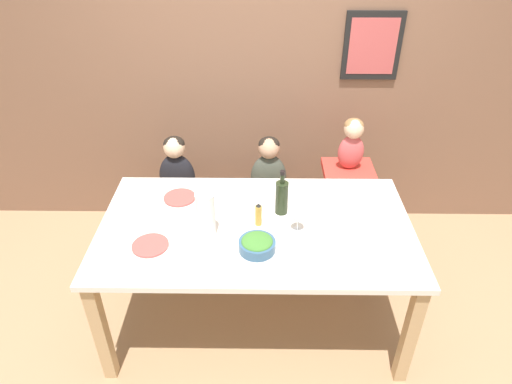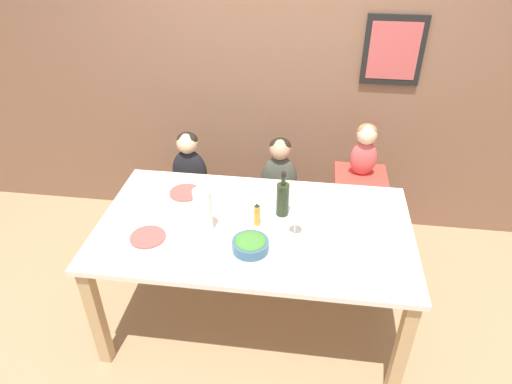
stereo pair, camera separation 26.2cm
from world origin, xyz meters
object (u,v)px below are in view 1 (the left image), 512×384
at_px(wine_bottle, 282,197).
at_px(salad_bowl_large, 257,244).
at_px(chair_far_center, 268,206).
at_px(chair_right_highchair, 346,187).
at_px(person_child_left, 176,168).
at_px(dinner_plate_front_left, 150,245).
at_px(person_baby_right, 352,141).
at_px(wine_glass_near, 298,215).
at_px(dinner_plate_back_left, 180,198).
at_px(paper_towel_roll, 206,215).
at_px(person_child_center, 269,169).
at_px(chair_far_left, 181,206).

relative_size(wine_bottle, salad_bowl_large, 1.45).
distance_m(chair_far_center, chair_right_highchair, 0.60).
xyz_separation_m(person_child_left, dinner_plate_front_left, (0.01, -0.93, 0.06)).
xyz_separation_m(person_child_left, person_baby_right, (1.25, 0.00, 0.23)).
relative_size(chair_far_center, wine_glass_near, 2.96).
xyz_separation_m(wine_glass_near, salad_bowl_large, (-0.23, -0.17, -0.07)).
height_order(chair_far_center, dinner_plate_back_left, dinner_plate_back_left).
bearing_deg(person_child_left, chair_far_center, -0.09).
bearing_deg(person_child_left, wine_glass_near, -43.35).
bearing_deg(person_baby_right, person_child_left, -179.98).
distance_m(person_child_left, paper_towel_roll, 0.89).
bearing_deg(wine_glass_near, person_child_center, 101.26).
height_order(person_child_left, person_baby_right, person_baby_right).
bearing_deg(chair_far_left, dinner_plate_front_left, -89.51).
xyz_separation_m(person_baby_right, dinner_plate_back_left, (-1.15, -0.46, -0.17)).
xyz_separation_m(chair_right_highchair, wine_glass_near, (-0.42, -0.78, 0.32)).
xyz_separation_m(chair_far_left, wine_glass_near, (0.82, -0.78, 0.50)).
distance_m(chair_right_highchair, wine_glass_near, 0.94).
bearing_deg(person_child_left, dinner_plate_front_left, -89.51).
bearing_deg(wine_glass_near, chair_far_center, 101.28).
xyz_separation_m(dinner_plate_front_left, dinner_plate_back_left, (0.09, 0.46, 0.00)).
xyz_separation_m(chair_far_center, chair_right_highchair, (0.58, -0.00, 0.18)).
height_order(chair_far_left, dinner_plate_back_left, dinner_plate_back_left).
bearing_deg(dinner_plate_back_left, person_child_left, 102.09).
bearing_deg(wine_bottle, salad_bowl_large, -112.25).
height_order(person_child_center, wine_glass_near, person_child_center).
height_order(person_child_left, dinner_plate_front_left, person_child_left).
bearing_deg(person_child_center, dinner_plate_back_left, -140.93).
distance_m(person_baby_right, salad_bowl_large, 1.16).
distance_m(dinner_plate_front_left, dinner_plate_back_left, 0.47).
relative_size(paper_towel_roll, dinner_plate_front_left, 1.36).
height_order(paper_towel_roll, dinner_plate_back_left, paper_towel_roll).
bearing_deg(salad_bowl_large, chair_far_center, 85.55).
xyz_separation_m(wine_bottle, paper_towel_roll, (-0.43, -0.22, 0.02)).
distance_m(chair_far_left, person_child_center, 0.75).
relative_size(chair_far_center, wine_bottle, 1.60).
bearing_deg(dinner_plate_back_left, person_child_center, 39.07).
xyz_separation_m(person_baby_right, paper_towel_roll, (-0.94, -0.82, -0.04)).
relative_size(person_baby_right, dinner_plate_front_left, 1.89).
distance_m(chair_right_highchair, person_child_left, 1.25).
distance_m(chair_far_left, chair_right_highchair, 1.26).
bearing_deg(chair_far_left, wine_glass_near, -43.32).
xyz_separation_m(chair_far_left, salad_bowl_large, (0.59, -0.95, 0.43)).
height_order(chair_far_left, person_baby_right, person_baby_right).
xyz_separation_m(chair_far_left, dinner_plate_back_left, (0.10, -0.46, 0.39)).
height_order(wine_bottle, wine_glass_near, wine_bottle).
bearing_deg(dinner_plate_front_left, chair_right_highchair, 36.77).
relative_size(chair_right_highchair, dinner_plate_front_left, 3.67).
bearing_deg(person_child_center, wine_bottle, -83.46).
distance_m(person_child_left, wine_bottle, 0.97).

